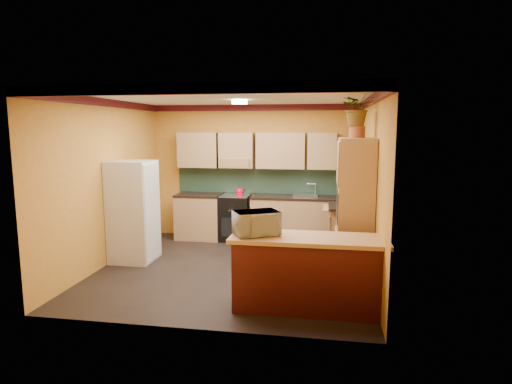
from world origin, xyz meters
TOP-DOWN VIEW (x-y plane):
  - room_shell at (0.02, 0.28)m, footprint 4.24×4.24m
  - base_cabinets_back at (0.28, 1.80)m, footprint 3.65×0.60m
  - countertop_back at (0.28, 1.80)m, footprint 3.65×0.62m
  - stove at (-0.34, 1.80)m, footprint 0.58×0.58m
  - kettle at (-0.24, 1.75)m, footprint 0.22×0.22m
  - sink at (1.06, 1.80)m, footprint 0.48×0.40m
  - base_cabinets_right at (1.80, 0.94)m, footprint 0.60×0.80m
  - countertop_right at (1.80, 0.94)m, footprint 0.62×0.80m
  - fridge at (-1.75, 0.17)m, footprint 0.68×0.66m
  - pantry at (1.85, -0.32)m, footprint 0.48×0.90m
  - fern_pot at (1.85, -0.27)m, footprint 0.22×0.22m
  - fern at (1.85, -0.27)m, footprint 0.53×0.48m
  - breakfast_bar at (1.24, -1.36)m, footprint 1.80×0.55m
  - bar_top at (1.24, -1.36)m, footprint 1.90×0.65m
  - microwave at (0.60, -1.36)m, footprint 0.64×0.57m

SIDE VIEW (x-z plane):
  - base_cabinets_back at x=0.28m, z-range 0.00..0.88m
  - base_cabinets_right at x=1.80m, z-range 0.00..0.88m
  - breakfast_bar at x=1.24m, z-range 0.00..0.88m
  - stove at x=-0.34m, z-range 0.00..0.91m
  - fridge at x=-1.75m, z-range 0.00..1.70m
  - countertop_back at x=0.28m, z-range 0.88..0.92m
  - countertop_right at x=1.80m, z-range 0.88..0.92m
  - bar_top at x=1.24m, z-range 0.88..0.93m
  - sink at x=1.06m, z-range 0.92..0.95m
  - kettle at x=-0.24m, z-range 0.91..1.09m
  - pantry at x=1.85m, z-range 0.00..2.10m
  - microwave at x=0.60m, z-range 0.93..1.22m
  - room_shell at x=0.02m, z-range 0.73..3.45m
  - fern_pot at x=1.85m, z-range 2.10..2.26m
  - fern at x=1.85m, z-range 2.26..2.77m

